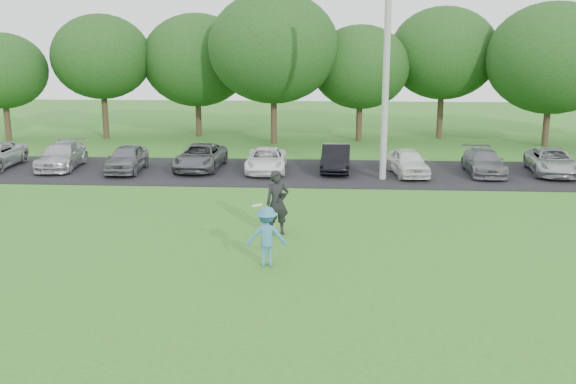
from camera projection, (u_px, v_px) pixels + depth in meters
The scene contains 7 objects.
ground at pixel (279, 272), 16.43m from camera, with size 100.00×100.00×0.00m, color #307320.
parking_lot at pixel (302, 172), 29.06m from camera, with size 32.00×6.50×0.03m, color black.
utility_pole at pixel (386, 63), 26.46m from camera, with size 0.28×0.28×9.82m, color #999A95.
frisbee_player at pixel (267, 236), 16.79m from camera, with size 1.06×0.73×1.75m.
camera_bystander at pixel (277, 203), 19.47m from camera, with size 0.84×0.69×1.98m.
parked_cars at pixel (294, 159), 29.01m from camera, with size 30.95×4.78×1.23m.
tree_row at pixel (335, 58), 37.34m from camera, with size 42.39×9.85×8.64m.
Camera 1 is at (1.23, -15.49, 5.73)m, focal length 40.00 mm.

